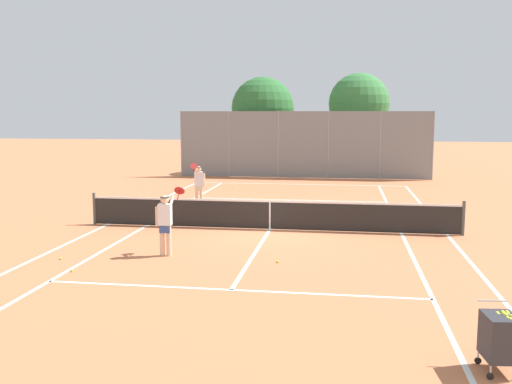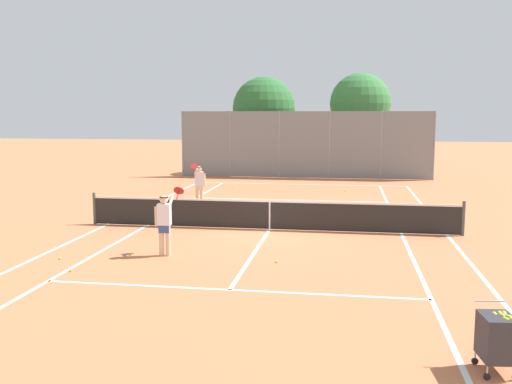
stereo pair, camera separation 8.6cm
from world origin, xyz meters
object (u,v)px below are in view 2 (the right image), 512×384
(loose_tennis_ball_0, at_px, (60,258))
(player_near_side, at_px, (165,221))
(ball_cart, at_px, (497,337))
(loose_tennis_ball_3, at_px, (71,270))
(loose_tennis_ball_1, at_px, (345,191))
(loose_tennis_ball_4, at_px, (277,262))
(player_far_left, at_px, (199,183))
(tree_behind_left, at_px, (264,110))
(tennis_net, at_px, (270,214))
(loose_tennis_ball_2, at_px, (233,187))
(tree_behind_right, at_px, (361,106))

(loose_tennis_ball_0, bearing_deg, player_near_side, 17.70)
(player_near_side, bearing_deg, ball_cart, -40.46)
(loose_tennis_ball_0, distance_m, loose_tennis_ball_3, 1.31)
(loose_tennis_ball_1, bearing_deg, loose_tennis_ball_4, -96.94)
(player_far_left, height_order, tree_behind_left, tree_behind_left)
(loose_tennis_ball_0, distance_m, tree_behind_left, 22.67)
(player_far_left, xyz_separation_m, loose_tennis_ball_3, (-0.55, -9.90, -0.89))
(tennis_net, distance_m, loose_tennis_ball_2, 10.55)
(loose_tennis_ball_1, bearing_deg, tennis_net, -103.99)
(loose_tennis_ball_0, bearing_deg, loose_tennis_ball_3, -51.60)
(loose_tennis_ball_4, height_order, tree_behind_right, tree_behind_right)
(ball_cart, xyz_separation_m, loose_tennis_ball_3, (-8.55, 3.99, -0.50))
(tennis_net, bearing_deg, player_near_side, -121.01)
(loose_tennis_ball_3, xyz_separation_m, loose_tennis_ball_4, (4.71, 1.55, 0.00))
(ball_cart, height_order, loose_tennis_ball_1, ball_cart)
(ball_cart, xyz_separation_m, loose_tennis_ball_4, (-3.84, 5.54, -0.50))
(player_far_left, relative_size, loose_tennis_ball_2, 26.88)
(tennis_net, height_order, tree_behind_left, tree_behind_left)
(loose_tennis_ball_4, relative_size, tree_behind_right, 0.01)
(loose_tennis_ball_1, relative_size, tree_behind_right, 0.01)
(ball_cart, relative_size, loose_tennis_ball_2, 14.58)
(player_near_side, xyz_separation_m, loose_tennis_ball_1, (4.64, 13.29, -0.89))
(loose_tennis_ball_1, relative_size, loose_tennis_ball_2, 1.00)
(player_near_side, xyz_separation_m, loose_tennis_ball_3, (-1.72, -1.84, -0.89))
(tree_behind_left, bearing_deg, loose_tennis_ball_3, -93.08)
(loose_tennis_ball_4, height_order, tree_behind_left, tree_behind_left)
(tennis_net, relative_size, ball_cart, 12.47)
(ball_cart, distance_m, loose_tennis_ball_1, 19.25)
(ball_cart, height_order, loose_tennis_ball_3, ball_cart)
(loose_tennis_ball_2, bearing_deg, player_near_side, -86.18)
(loose_tennis_ball_1, xyz_separation_m, loose_tennis_ball_2, (-5.56, 0.52, 0.00))
(loose_tennis_ball_0, xyz_separation_m, loose_tennis_ball_2, (1.61, 14.63, 0.00))
(tennis_net, height_order, player_near_side, player_near_side)
(loose_tennis_ball_3, bearing_deg, player_near_side, 46.81)
(loose_tennis_ball_2, xyz_separation_m, loose_tennis_ball_4, (3.91, -14.10, 0.00))
(player_far_left, bearing_deg, loose_tennis_ball_4, -63.50)
(loose_tennis_ball_2, height_order, loose_tennis_ball_4, same)
(player_near_side, height_order, loose_tennis_ball_1, player_near_side)
(loose_tennis_ball_1, distance_m, loose_tennis_ball_3, 16.41)
(ball_cart, xyz_separation_m, tree_behind_right, (-1.31, 27.98, 3.64))
(ball_cart, relative_size, player_near_side, 0.54)
(ball_cart, distance_m, player_near_side, 8.98)
(loose_tennis_ball_0, xyz_separation_m, loose_tennis_ball_4, (5.52, 0.53, 0.00))
(player_near_side, bearing_deg, loose_tennis_ball_0, -162.30)
(player_near_side, xyz_separation_m, tree_behind_right, (5.51, 22.16, 3.25))
(ball_cart, height_order, player_far_left, player_far_left)
(tree_behind_left, bearing_deg, ball_cart, -75.01)
(player_far_left, distance_m, loose_tennis_ball_1, 7.87)
(ball_cart, height_order, loose_tennis_ball_2, ball_cart)
(player_near_side, xyz_separation_m, loose_tennis_ball_4, (2.99, -0.28, -0.89))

